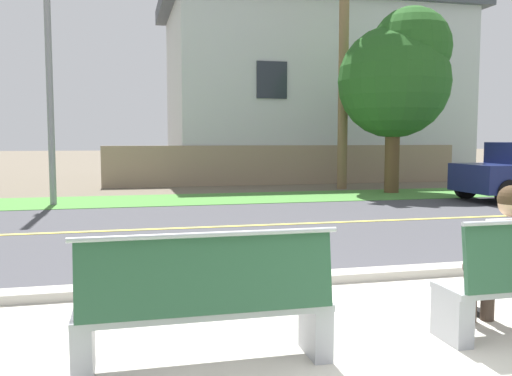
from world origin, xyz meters
The scene contains 12 objects.
ground_plane centered at (0.00, 8.00, 0.00)m, with size 140.00×140.00×0.00m, color #665B4C.
sidewalk_pavement centered at (0.00, 0.40, 0.01)m, with size 44.00×3.60×0.01m, color beige.
curb_edge centered at (0.00, 2.35, 0.06)m, with size 44.00×0.30×0.11m, color #ADA89E.
street_asphalt centered at (0.00, 6.50, 0.00)m, with size 52.00×8.00×0.01m, color #424247.
road_centre_line centered at (0.00, 6.50, 0.01)m, with size 48.00×0.14×0.01m, color #E0CC4C.
far_verge_grass centered at (0.00, 11.25, 0.01)m, with size 48.00×2.80×0.02m, color #478438.
bench_left centered at (-1.41, 0.30, 0.45)m, with size 1.80×0.48×1.01m.
seated_person_white centered at (1.09, 0.47, 0.68)m, with size 0.52×0.68×1.25m.
streetlamp centered at (-3.66, 11.04, 4.38)m, with size 0.24×2.10×7.72m.
shade_tree_left centered at (6.01, 11.62, 3.55)m, with size 3.32×3.32×5.48m.
garden_wall centered at (3.82, 15.50, 0.70)m, with size 13.00×0.36×1.40m, color gray.
house_across_street centered at (5.77, 18.69, 3.71)m, with size 12.40×6.91×7.32m.
Camera 1 is at (-1.94, -3.41, 1.62)m, focal length 38.51 mm.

